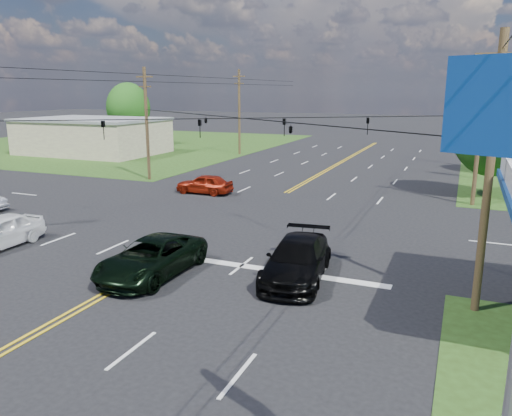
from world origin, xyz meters
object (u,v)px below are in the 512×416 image
at_px(pole_left_far, 239,111).
at_px(tree_far_l, 128,108).
at_px(tree_right_a, 494,130).
at_px(suv_black, 297,260).
at_px(retail_nw, 93,137).
at_px(pole_ne, 480,132).
at_px(pole_right_far, 476,115).
at_px(pole_nw, 147,123).
at_px(pole_se, 489,173).
at_px(pickup_dkgreen, 151,258).

distance_m(pole_left_far, tree_far_l, 19.42).
xyz_separation_m(tree_right_a, suv_black, (-7.77, -20.50, -4.04)).
height_order(retail_nw, pole_left_far, pole_left_far).
distance_m(pole_ne, tree_right_a, 3.16).
xyz_separation_m(pole_left_far, suv_black, (19.23, -36.50, -4.34)).
relative_size(pole_right_far, tree_far_l, 1.15).
relative_size(pole_nw, pole_left_far, 0.95).
height_order(pole_se, suv_black, pole_se).
bearing_deg(suv_black, tree_right_a, 62.26).
distance_m(retail_nw, pole_right_far, 43.53).
distance_m(retail_nw, pole_left_far, 18.30).
bearing_deg(pole_se, pole_left_far, 125.10).
bearing_deg(pole_ne, pole_left_far, 143.84).
bearing_deg(pole_ne, pole_se, -90.00).
height_order(retail_nw, pole_ne, pole_ne).
height_order(pole_se, tree_far_l, pole_se).
bearing_deg(pickup_dkgreen, pole_right_far, 72.72).
xyz_separation_m(pole_se, pole_left_far, (-26.00, 37.00, 0.25)).
relative_size(retail_nw, tree_right_a, 1.96).
height_order(pole_ne, pole_right_far, pole_right_far).
xyz_separation_m(pole_right_far, tree_far_l, (-45.00, 4.00, 0.03)).
bearing_deg(pole_se, retail_nw, 144.21).
relative_size(pole_nw, pole_right_far, 0.95).
xyz_separation_m(pole_ne, pole_right_far, (0.00, 19.00, 0.25)).
height_order(retail_nw, suv_black, retail_nw).
bearing_deg(pole_nw, tree_far_l, 129.56).
xyz_separation_m(retail_nw, pole_right_far, (43.00, 6.00, 3.17)).
bearing_deg(pickup_dkgreen, tree_right_a, 59.74).
relative_size(pole_ne, pickup_dkgreen, 1.68).
height_order(pickup_dkgreen, suv_black, suv_black).
bearing_deg(retail_nw, pole_nw, -37.41).
relative_size(retail_nw, suv_black, 2.81).
relative_size(pole_se, pole_ne, 1.00).
relative_size(pole_ne, pole_left_far, 0.95).
xyz_separation_m(pole_se, pole_right_far, (0.00, 37.00, 0.25)).
distance_m(retail_nw, pickup_dkgreen, 44.59).
xyz_separation_m(pole_left_far, tree_right_a, (27.00, -16.00, -0.30)).
bearing_deg(retail_nw, suv_black, -40.09).
xyz_separation_m(pole_right_far, pickup_dkgreen, (-12.50, -38.50, -4.38)).
bearing_deg(tree_far_l, tree_right_a, -23.50).
bearing_deg(pole_ne, retail_nw, 163.18).
bearing_deg(pole_nw, suv_black, -42.31).
distance_m(tree_right_a, suv_black, 22.29).
bearing_deg(pole_nw, pole_left_far, 90.00).
xyz_separation_m(pole_ne, tree_right_a, (1.00, 3.00, -0.05)).
bearing_deg(pole_se, tree_far_l, 137.66).
relative_size(pole_ne, suv_black, 1.67).
bearing_deg(retail_nw, pole_left_far, 19.44).
relative_size(tree_right_a, suv_black, 1.43).
bearing_deg(pole_left_far, pole_right_far, 0.00).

